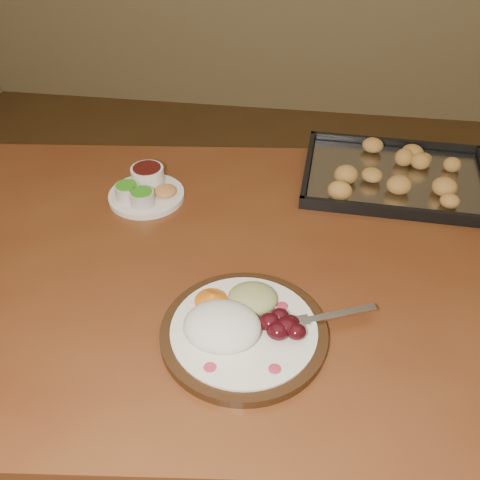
# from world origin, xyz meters

# --- Properties ---
(ground) EXTENTS (4.00, 4.00, 0.00)m
(ground) POSITION_xyz_m (0.00, 0.00, 0.00)
(ground) COLOR brown
(ground) RESTS_ON ground
(dining_table) EXTENTS (1.59, 1.07, 0.75)m
(dining_table) POSITION_xyz_m (-0.10, -0.27, 0.65)
(dining_table) COLOR brown
(dining_table) RESTS_ON ground
(dinner_plate) EXTENTS (0.37, 0.28, 0.07)m
(dinner_plate) POSITION_xyz_m (-0.07, -0.47, 0.77)
(dinner_plate) COLOR black
(dinner_plate) RESTS_ON dining_table
(condiment_saucer) EXTENTS (0.17, 0.17, 0.06)m
(condiment_saucer) POSITION_xyz_m (-0.34, -0.09, 0.77)
(condiment_saucer) COLOR white
(condiment_saucer) RESTS_ON dining_table
(baking_tray) EXTENTS (0.45, 0.34, 0.05)m
(baking_tray) POSITION_xyz_m (0.23, 0.07, 0.77)
(baking_tray) COLOR black
(baking_tray) RESTS_ON dining_table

